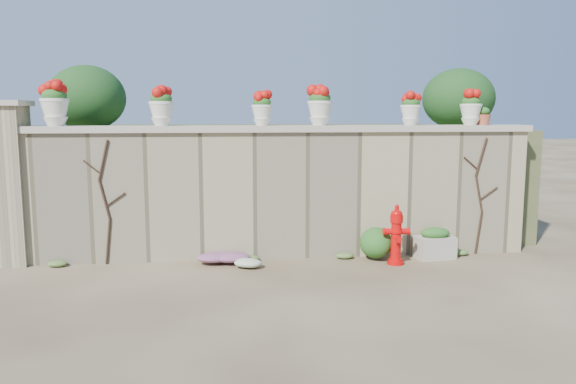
{
  "coord_description": "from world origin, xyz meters",
  "views": [
    {
      "loc": [
        -0.84,
        -7.02,
        2.3
      ],
      "look_at": [
        0.08,
        1.4,
        1.1
      ],
      "focal_mm": 35.0,
      "sensor_mm": 36.0,
      "label": 1
    }
  ],
  "objects": [
    {
      "name": "terracotta_pot",
      "position": [
        3.33,
        1.8,
        2.23
      ],
      "size": [
        0.23,
        0.23,
        0.28
      ],
      "color": "#A74C33",
      "rests_on": "wall_cap"
    },
    {
      "name": "vine_left",
      "position": [
        -2.67,
        1.58,
        0.99
      ],
      "size": [
        0.6,
        0.04,
        1.91
      ],
      "color": "black",
      "rests_on": "ground"
    },
    {
      "name": "urn_pot_1",
      "position": [
        -1.82,
        1.8,
        2.39
      ],
      "size": [
        0.38,
        0.38,
        0.6
      ],
      "color": "silver",
      "rests_on": "wall_cap"
    },
    {
      "name": "wall_cap",
      "position": [
        0.0,
        1.8,
        2.05
      ],
      "size": [
        8.1,
        0.52,
        0.1
      ],
      "primitive_type": "cube",
      "color": "#B8AE9C",
      "rests_on": "stone_wall"
    },
    {
      "name": "stone_wall",
      "position": [
        0.0,
        1.8,
        1.0
      ],
      "size": [
        8.0,
        0.4,
        2.0
      ],
      "primitive_type": "cube",
      "color": "#998C66",
      "rests_on": "ground"
    },
    {
      "name": "fire_hydrant",
      "position": [
        1.71,
        1.11,
        0.46
      ],
      "size": [
        0.4,
        0.28,
        0.92
      ],
      "rotation": [
        0.0,
        0.0,
        -0.08
      ],
      "color": "red",
      "rests_on": "ground"
    },
    {
      "name": "vine_right",
      "position": [
        3.23,
        1.58,
        0.99
      ],
      "size": [
        0.6,
        0.04,
        1.91
      ],
      "color": "black",
      "rests_on": "ground"
    },
    {
      "name": "magenta_clump",
      "position": [
        -0.95,
        1.37,
        0.12
      ],
      "size": [
        0.91,
        0.61,
        0.24
      ],
      "primitive_type": "ellipsoid",
      "color": "#B323A3",
      "rests_on": "ground"
    },
    {
      "name": "urn_pot_3",
      "position": [
        0.63,
        1.8,
        2.4
      ],
      "size": [
        0.39,
        0.39,
        0.62
      ],
      "color": "silver",
      "rests_on": "wall_cap"
    },
    {
      "name": "urn_pot_2",
      "position": [
        -0.28,
        1.8,
        2.36
      ],
      "size": [
        0.33,
        0.33,
        0.52
      ],
      "color": "silver",
      "rests_on": "wall_cap"
    },
    {
      "name": "back_shrub_left",
      "position": [
        -3.2,
        3.0,
        2.55
      ],
      "size": [
        1.3,
        1.3,
        1.1
      ],
      "primitive_type": "ellipsoid",
      "color": "#143814",
      "rests_on": "raised_fill"
    },
    {
      "name": "planter_box",
      "position": [
        2.43,
        1.38,
        0.23
      ],
      "size": [
        0.64,
        0.44,
        0.5
      ],
      "rotation": [
        0.0,
        0.0,
        0.15
      ],
      "color": "#B8AE9C",
      "rests_on": "ground"
    },
    {
      "name": "ground",
      "position": [
        0.0,
        0.0,
        0.0
      ],
      "size": [
        80.0,
        80.0,
        0.0
      ],
      "primitive_type": "plane",
      "color": "#4B3A25",
      "rests_on": "ground"
    },
    {
      "name": "raised_fill",
      "position": [
        0.0,
        5.0,
        1.0
      ],
      "size": [
        9.0,
        6.0,
        2.0
      ],
      "primitive_type": "cube",
      "color": "#384C23",
      "rests_on": "ground"
    },
    {
      "name": "gate_pillar",
      "position": [
        -4.15,
        1.8,
        1.26
      ],
      "size": [
        0.72,
        0.72,
        2.48
      ],
      "color": "#998C66",
      "rests_on": "ground"
    },
    {
      "name": "urn_pot_5",
      "position": [
        3.11,
        1.8,
        2.37
      ],
      "size": [
        0.35,
        0.35,
        0.55
      ],
      "color": "silver",
      "rests_on": "wall_cap"
    },
    {
      "name": "urn_pot_4",
      "position": [
        2.1,
        1.8,
        2.36
      ],
      "size": [
        0.33,
        0.33,
        0.52
      ],
      "color": "silver",
      "rests_on": "wall_cap"
    },
    {
      "name": "white_flowers",
      "position": [
        -0.55,
        1.1,
        0.09
      ],
      "size": [
        0.51,
        0.41,
        0.18
      ],
      "primitive_type": "ellipsoid",
      "color": "white",
      "rests_on": "ground"
    },
    {
      "name": "urn_pot_0",
      "position": [
        -3.39,
        1.8,
        2.43
      ],
      "size": [
        0.42,
        0.42,
        0.66
      ],
      "color": "silver",
      "rests_on": "wall_cap"
    },
    {
      "name": "back_shrub_right",
      "position": [
        3.4,
        3.0,
        2.55
      ],
      "size": [
        1.3,
        1.3,
        1.1
      ],
      "primitive_type": "ellipsoid",
      "color": "#143814",
      "rests_on": "raised_fill"
    },
    {
      "name": "green_shrub",
      "position": [
        1.51,
        1.39,
        0.31
      ],
      "size": [
        0.65,
        0.59,
        0.62
      ],
      "primitive_type": "ellipsoid",
      "color": "#1E5119",
      "rests_on": "ground"
    }
  ]
}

